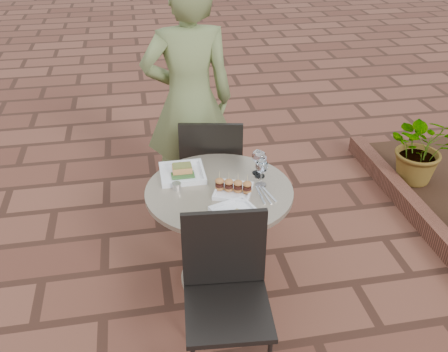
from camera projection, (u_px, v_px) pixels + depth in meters
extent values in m
plane|color=brown|center=(234.00, 299.00, 3.24)|extent=(60.00, 60.00, 0.00)
cylinder|color=gray|center=(220.00, 277.00, 3.39)|extent=(0.52, 0.52, 0.04)
cylinder|color=gray|center=(219.00, 239.00, 3.22)|extent=(0.08, 0.08, 0.70)
cylinder|color=tan|center=(219.00, 191.00, 3.03)|extent=(0.90, 0.90, 0.03)
cube|color=black|center=(212.00, 170.00, 3.77)|extent=(0.52, 0.52, 0.03)
cube|color=black|center=(211.00, 154.00, 3.47)|extent=(0.44, 0.11, 0.46)
cylinder|color=black|center=(237.00, 183.00, 4.05)|extent=(0.02, 0.02, 0.44)
cylinder|color=black|center=(190.00, 183.00, 4.05)|extent=(0.02, 0.02, 0.44)
cylinder|color=black|center=(237.00, 210.00, 3.72)|extent=(0.02, 0.02, 0.44)
cylinder|color=black|center=(187.00, 209.00, 3.73)|extent=(0.02, 0.02, 0.44)
cube|color=black|center=(228.00, 311.00, 2.55)|extent=(0.48, 0.48, 0.03)
cube|color=black|center=(224.00, 248.00, 2.59)|extent=(0.44, 0.07, 0.46)
cylinder|color=black|center=(191.00, 317.00, 2.82)|extent=(0.02, 0.02, 0.44)
cylinder|color=black|center=(257.00, 313.00, 2.85)|extent=(0.02, 0.02, 0.44)
imported|color=olive|center=(189.00, 102.00, 3.67)|extent=(0.70, 0.47, 1.86)
cube|color=white|center=(182.00, 174.00, 3.16)|extent=(0.28, 0.28, 0.01)
cube|color=#EA9652|center=(182.00, 169.00, 3.14)|extent=(0.12, 0.08, 0.04)
cube|color=brown|center=(182.00, 166.00, 3.13)|extent=(0.12, 0.07, 0.01)
cube|color=white|center=(233.00, 192.00, 2.99)|extent=(0.28, 0.28, 0.01)
cube|color=white|center=(236.00, 214.00, 2.79)|extent=(0.29, 0.29, 0.01)
ellipsoid|color=#D05573|center=(231.00, 218.00, 2.73)|extent=(0.04, 0.03, 0.02)
cylinder|color=white|center=(261.00, 185.00, 3.06)|extent=(0.06, 0.06, 0.00)
cylinder|color=white|center=(261.00, 179.00, 3.04)|extent=(0.01, 0.01, 0.08)
ellipsoid|color=white|center=(262.00, 166.00, 3.00)|extent=(0.08, 0.08, 0.10)
cylinder|color=white|center=(262.00, 167.00, 3.00)|extent=(0.06, 0.06, 0.04)
cylinder|color=white|center=(257.00, 173.00, 3.19)|extent=(0.06, 0.06, 0.00)
cylinder|color=white|center=(257.00, 167.00, 3.17)|extent=(0.01, 0.01, 0.08)
ellipsoid|color=white|center=(258.00, 156.00, 3.12)|extent=(0.07, 0.07, 0.09)
cylinder|color=white|center=(260.00, 176.00, 3.15)|extent=(0.06, 0.06, 0.00)
cylinder|color=white|center=(260.00, 170.00, 3.13)|extent=(0.01, 0.01, 0.08)
ellipsoid|color=white|center=(260.00, 158.00, 3.09)|extent=(0.08, 0.08, 0.10)
cylinder|color=silver|center=(177.00, 186.00, 3.02)|extent=(0.07, 0.07, 0.04)
cube|color=brown|center=(437.00, 234.00, 3.70)|extent=(0.12, 3.00, 0.15)
imported|color=#33662D|center=(423.00, 147.00, 4.23)|extent=(0.71, 0.66, 0.65)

